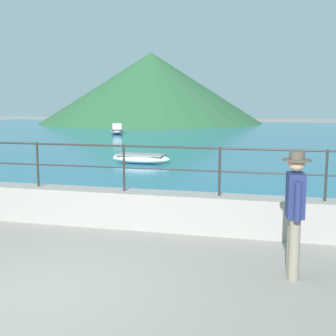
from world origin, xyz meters
TOP-DOWN VIEW (x-y plane):
  - ground_plane at (0.00, 0.00)m, footprint 120.00×120.00m
  - promenade_wall at (0.00, 3.20)m, footprint 20.00×0.56m
  - railing at (0.00, 3.20)m, footprint 18.44×0.04m
  - lake_water at (0.00, 25.84)m, footprint 64.00×44.32m
  - hill_main at (-11.17, 43.30)m, footprint 24.44×24.44m
  - person_walking at (3.12, 1.32)m, footprint 0.38×0.57m
  - boat_3 at (-2.28, 11.43)m, footprint 2.33×0.99m
  - boat_4 at (-8.76, 26.09)m, footprint 1.69×2.47m

SIDE VIEW (x-z plane):
  - ground_plane at x=0.00m, z-range 0.00..0.00m
  - lake_water at x=0.00m, z-range 0.00..0.06m
  - boat_3 at x=-2.28m, z-range 0.08..0.44m
  - boat_4 at x=-8.76m, z-range -0.05..0.71m
  - promenade_wall at x=0.00m, z-range 0.00..0.70m
  - person_walking at x=3.12m, z-range 0.10..1.85m
  - railing at x=0.00m, z-range 0.87..1.77m
  - hill_main at x=-11.17m, z-range 0.00..7.67m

